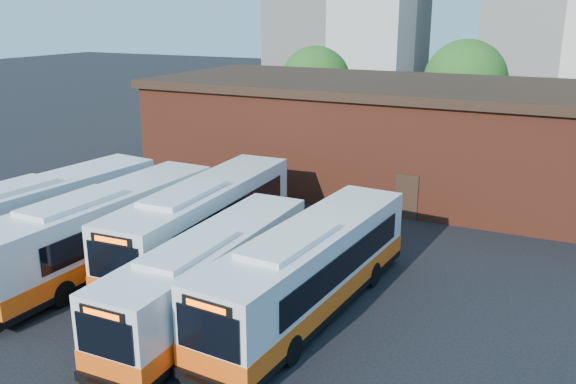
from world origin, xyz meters
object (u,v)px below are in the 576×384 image
at_px(transit_worker, 136,360).
at_px(bus_mideast, 211,278).
at_px(bus_east, 309,273).
at_px(bus_midwest, 204,223).
at_px(bus_farwest, 38,220).
at_px(bus_west, 103,233).

bearing_deg(transit_worker, bus_mideast, 21.05).
xyz_separation_m(bus_east, transit_worker, (-2.52, -6.42, -0.61)).
relative_size(bus_midwest, transit_worker, 7.02).
height_order(bus_farwest, bus_east, bus_farwest).
bearing_deg(transit_worker, bus_midwest, 37.08).
distance_m(bus_farwest, transit_worker, 12.31).
bearing_deg(bus_mideast, bus_west, 165.74).
distance_m(bus_farwest, bus_midwest, 7.45).
bearing_deg(bus_east, bus_west, -174.87).
xyz_separation_m(bus_west, bus_mideast, (6.32, -1.52, -0.14)).
distance_m(bus_west, bus_midwest, 4.24).
bearing_deg(bus_west, bus_mideast, -11.52).
distance_m(bus_mideast, bus_east, 3.45).
height_order(bus_farwest, bus_midwest, same).
bearing_deg(transit_worker, bus_east, -6.43).
bearing_deg(bus_west, transit_worker, -40.55).
bearing_deg(bus_east, bus_mideast, -146.83).
height_order(bus_farwest, bus_west, bus_farwest).
relative_size(bus_mideast, transit_worker, 6.29).
relative_size(bus_west, transit_worker, 6.97).
xyz_separation_m(bus_mideast, transit_worker, (0.50, -4.74, -0.50)).
xyz_separation_m(bus_farwest, bus_mideast, (10.07, -1.52, -0.15)).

